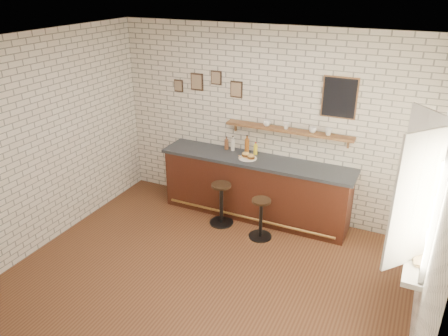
{
  "coord_description": "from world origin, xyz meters",
  "views": [
    {
      "loc": [
        2.21,
        -4.19,
        3.66
      ],
      "look_at": [
        -0.2,
        0.9,
        1.14
      ],
      "focal_mm": 35.0,
      "sensor_mm": 36.0,
      "label": 1
    }
  ],
  "objects_px": {
    "bitters_bottle_brown": "(226,144)",
    "bitters_bottle_white": "(233,145)",
    "bar_counter": "(255,188)",
    "shelf_cup_d": "(328,132)",
    "ciabatta_sandwich": "(248,156)",
    "shelf_cup_c": "(313,130)",
    "shelf_cup_a": "(267,123)",
    "sandwich_plate": "(248,158)",
    "book_upper": "(413,258)",
    "bar_stool_right": "(261,217)",
    "bitters_bottle_amber": "(247,146)",
    "shelf_cup_b": "(286,126)",
    "condiment_bottle_yellow": "(256,149)",
    "bar_stool_left": "(221,203)",
    "book_lower": "(413,260)"
  },
  "relations": [
    {
      "from": "bitters_bottle_brown",
      "to": "ciabatta_sandwich",
      "type": "bearing_deg",
      "value": -24.38
    },
    {
      "from": "bar_counter",
      "to": "bitters_bottle_white",
      "type": "height_order",
      "value": "bitters_bottle_white"
    },
    {
      "from": "shelf_cup_b",
      "to": "shelf_cup_c",
      "type": "xyz_separation_m",
      "value": [
        0.41,
        0.0,
        -0.0
      ]
    },
    {
      "from": "ciabatta_sandwich",
      "to": "shelf_cup_c",
      "type": "xyz_separation_m",
      "value": [
        0.92,
        0.24,
        0.48
      ]
    },
    {
      "from": "bar_stool_right",
      "to": "shelf_cup_b",
      "type": "xyz_separation_m",
      "value": [
        0.07,
        0.77,
        1.2
      ]
    },
    {
      "from": "shelf_cup_a",
      "to": "sandwich_plate",
      "type": "bearing_deg",
      "value": -135.0
    },
    {
      "from": "bar_stool_left",
      "to": "shelf_cup_a",
      "type": "bearing_deg",
      "value": 54.66
    },
    {
      "from": "bitters_bottle_white",
      "to": "shelf_cup_a",
      "type": "distance_m",
      "value": 0.71
    },
    {
      "from": "bar_stool_right",
      "to": "shelf_cup_c",
      "type": "distance_m",
      "value": 1.51
    },
    {
      "from": "bitters_bottle_white",
      "to": "shelf_cup_b",
      "type": "distance_m",
      "value": 0.97
    },
    {
      "from": "bar_counter",
      "to": "bitters_bottle_amber",
      "type": "distance_m",
      "value": 0.69
    },
    {
      "from": "bar_counter",
      "to": "shelf_cup_d",
      "type": "relative_size",
      "value": 29.45
    },
    {
      "from": "bitters_bottle_white",
      "to": "book_lower",
      "type": "distance_m",
      "value": 3.43
    },
    {
      "from": "ciabatta_sandwich",
      "to": "bitters_bottle_white",
      "type": "xyz_separation_m",
      "value": [
        -0.36,
        0.22,
        0.05
      ]
    },
    {
      "from": "bar_counter",
      "to": "sandwich_plate",
      "type": "distance_m",
      "value": 0.53
    },
    {
      "from": "bitters_bottle_white",
      "to": "shelf_cup_d",
      "type": "distance_m",
      "value": 1.57
    },
    {
      "from": "condiment_bottle_yellow",
      "to": "book_lower",
      "type": "bearing_deg",
      "value": -36.6
    },
    {
      "from": "bar_stool_right",
      "to": "shelf_cup_b",
      "type": "distance_m",
      "value": 1.43
    },
    {
      "from": "bitters_bottle_white",
      "to": "book_upper",
      "type": "height_order",
      "value": "bitters_bottle_white"
    },
    {
      "from": "bitters_bottle_brown",
      "to": "bitters_bottle_white",
      "type": "height_order",
      "value": "bitters_bottle_white"
    },
    {
      "from": "ciabatta_sandwich",
      "to": "bitters_bottle_amber",
      "type": "distance_m",
      "value": 0.26
    },
    {
      "from": "bar_counter",
      "to": "bitters_bottle_white",
      "type": "xyz_separation_m",
      "value": [
        -0.48,
        0.17,
        0.6
      ]
    },
    {
      "from": "bar_stool_right",
      "to": "shelf_cup_a",
      "type": "distance_m",
      "value": 1.45
    },
    {
      "from": "bar_counter",
      "to": "bitters_bottle_white",
      "type": "relative_size",
      "value": 12.61
    },
    {
      "from": "ciabatta_sandwich",
      "to": "condiment_bottle_yellow",
      "type": "height_order",
      "value": "condiment_bottle_yellow"
    },
    {
      "from": "bar_stool_left",
      "to": "bitters_bottle_amber",
      "type": "bearing_deg",
      "value": 76.41
    },
    {
      "from": "book_lower",
      "to": "shelf_cup_c",
      "type": "bearing_deg",
      "value": 114.4
    },
    {
      "from": "shelf_cup_c",
      "to": "book_upper",
      "type": "xyz_separation_m",
      "value": [
        1.6,
        -1.87,
        -0.58
      ]
    },
    {
      "from": "shelf_cup_b",
      "to": "book_upper",
      "type": "relative_size",
      "value": 0.42
    },
    {
      "from": "shelf_cup_b",
      "to": "bitters_bottle_amber",
      "type": "bearing_deg",
      "value": 143.95
    },
    {
      "from": "condiment_bottle_yellow",
      "to": "shelf_cup_a",
      "type": "relative_size",
      "value": 1.77
    },
    {
      "from": "bar_counter",
      "to": "sandwich_plate",
      "type": "height_order",
      "value": "sandwich_plate"
    },
    {
      "from": "ciabatta_sandwich",
      "to": "bitters_bottle_white",
      "type": "height_order",
      "value": "bitters_bottle_white"
    },
    {
      "from": "ciabatta_sandwich",
      "to": "condiment_bottle_yellow",
      "type": "bearing_deg",
      "value": 81.53
    },
    {
      "from": "bar_counter",
      "to": "bar_stool_left",
      "type": "xyz_separation_m",
      "value": [
        -0.39,
        -0.46,
        -0.14
      ]
    },
    {
      "from": "bar_stool_right",
      "to": "bitters_bottle_white",
      "type": "bearing_deg",
      "value": 137.08
    },
    {
      "from": "bitters_bottle_brown",
      "to": "bitters_bottle_amber",
      "type": "height_order",
      "value": "bitters_bottle_amber"
    },
    {
      "from": "condiment_bottle_yellow",
      "to": "bar_counter",
      "type": "bearing_deg",
      "value": -64.75
    },
    {
      "from": "shelf_cup_c",
      "to": "bitters_bottle_amber",
      "type": "bearing_deg",
      "value": 97.0
    },
    {
      "from": "condiment_bottle_yellow",
      "to": "book_upper",
      "type": "bearing_deg",
      "value": -36.56
    },
    {
      "from": "ciabatta_sandwich",
      "to": "book_upper",
      "type": "bearing_deg",
      "value": -32.85
    },
    {
      "from": "bar_stool_left",
      "to": "shelf_cup_c",
      "type": "distance_m",
      "value": 1.79
    },
    {
      "from": "bar_counter",
      "to": "bar_stool_right",
      "type": "xyz_separation_m",
      "value": [
        0.32,
        -0.57,
        -0.17
      ]
    },
    {
      "from": "sandwich_plate",
      "to": "book_lower",
      "type": "height_order",
      "value": "sandwich_plate"
    },
    {
      "from": "bitters_bottle_white",
      "to": "shelf_cup_d",
      "type": "height_order",
      "value": "shelf_cup_d"
    },
    {
      "from": "bar_counter",
      "to": "shelf_cup_c",
      "type": "distance_m",
      "value": 1.33
    },
    {
      "from": "shelf_cup_d",
      "to": "book_lower",
      "type": "height_order",
      "value": "shelf_cup_d"
    },
    {
      "from": "ciabatta_sandwich",
      "to": "book_upper",
      "type": "relative_size",
      "value": 1.08
    },
    {
      "from": "bitters_bottle_brown",
      "to": "book_upper",
      "type": "relative_size",
      "value": 0.97
    },
    {
      "from": "bar_counter",
      "to": "bar_stool_left",
      "type": "bearing_deg",
      "value": -130.0
    }
  ]
}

